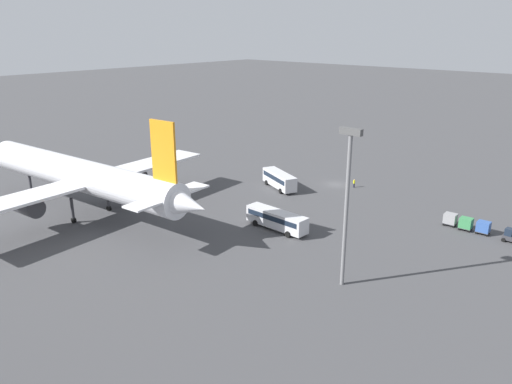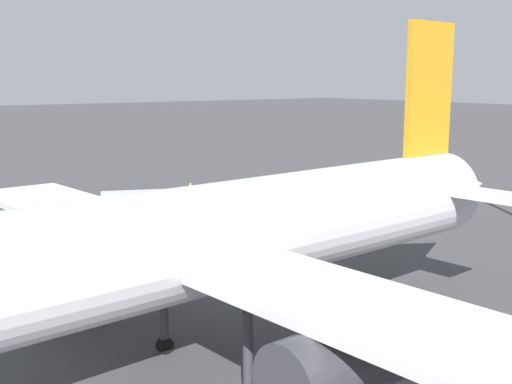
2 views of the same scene
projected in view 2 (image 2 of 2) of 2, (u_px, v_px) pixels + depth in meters
ground_plane at (167, 200)px, 79.80m from camera, size 600.00×600.00×0.00m
airplane at (172, 249)px, 30.50m from camera, size 56.87×49.11×18.64m
shuttle_bus_near at (150, 204)px, 67.55m from camera, size 10.24×6.42×3.26m
shuttle_bus_far at (355, 217)px, 61.67m from camera, size 11.19×3.22×3.05m
baggage_tug at (405, 175)px, 94.62m from camera, size 2.48×1.76×2.10m
worker_person at (190, 189)px, 82.45m from camera, size 0.38×0.38×1.74m
cargo_cart_blue at (384, 175)px, 92.49m from camera, size 2.07×1.77×2.06m
cargo_cart_green at (372, 177)px, 90.79m from camera, size 2.07×1.77×2.06m
cargo_cart_grey at (357, 178)px, 89.51m from camera, size 2.07×1.77×2.06m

